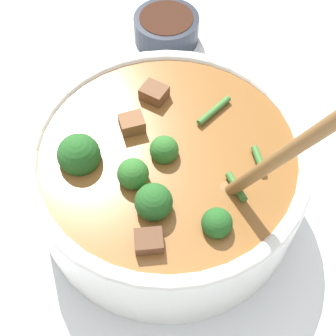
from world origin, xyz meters
TOP-DOWN VIEW (x-y plane):
  - ground_plane at (0.00, 0.00)m, footprint 4.00×4.00m
  - stew_bowl at (-0.00, 0.00)m, footprint 0.30×0.30m
  - condiment_bowl at (0.20, -0.20)m, footprint 0.10×0.10m

SIDE VIEW (x-z plane):
  - ground_plane at x=0.00m, z-range 0.00..0.00m
  - condiment_bowl at x=0.20m, z-range 0.00..0.04m
  - stew_bowl at x=0.00m, z-range -0.08..0.20m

